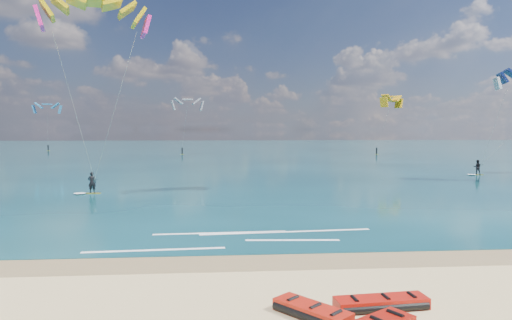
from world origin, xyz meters
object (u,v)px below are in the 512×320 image
Objects in this scene: packed_kite_left at (381,308)px; packed_kite_mid at (312,317)px; kitesurfer_far at (506,116)px; kitesurfer_main at (93,94)px.

packed_kite_mid is at bearing -173.04° from packed_kite_left.
packed_kite_left is at bearing -126.69° from kitesurfer_far.
packed_kite_left is at bearing -54.40° from kitesurfer_main.
packed_kite_left is 1.17× the size of packed_kite_mid.
kitesurfer_main reaches higher than packed_kite_left.
kitesurfer_far is (28.58, 35.25, 6.79)m from packed_kite_mid.
packed_kite_left is 0.19× the size of kitesurfer_main.
packed_kite_mid is 45.89m from kitesurfer_far.
kitesurfer_main is at bearing -161.83° from kitesurfer_far.
packed_kite_mid is at bearing -59.11° from kitesurfer_main.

